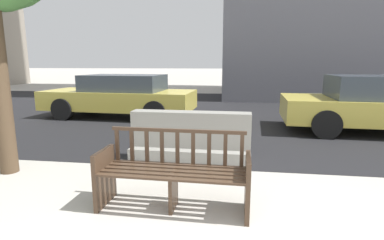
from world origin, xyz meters
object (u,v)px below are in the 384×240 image
(jersey_barrier_centre, at_px, (191,141))
(car_taxi_near, at_px, (121,96))
(car_sedan_mid, at_px, (378,105))
(street_bench, at_px, (174,175))

(jersey_barrier_centre, distance_m, car_taxi_near, 4.74)
(car_taxi_near, bearing_deg, jersey_barrier_centre, -54.72)
(car_sedan_mid, bearing_deg, street_bench, -132.26)
(street_bench, relative_size, car_taxi_near, 0.37)
(jersey_barrier_centre, distance_m, car_sedan_mid, 4.92)
(street_bench, bearing_deg, car_taxi_near, 116.52)
(car_sedan_mid, bearing_deg, car_taxi_near, 170.42)
(car_taxi_near, bearing_deg, car_sedan_mid, -9.58)
(car_taxi_near, bearing_deg, street_bench, -63.48)
(street_bench, xyz_separation_m, car_taxi_near, (-2.79, 5.60, 0.27))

